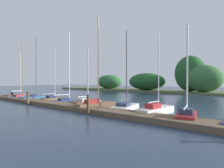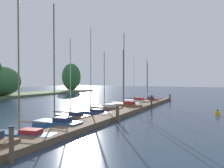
# 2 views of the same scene
# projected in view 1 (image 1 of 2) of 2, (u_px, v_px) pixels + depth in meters

# --- Properties ---
(dock_pier) EXTENTS (31.32, 1.80, 0.35)m
(dock_pier) POSITION_uv_depth(u_px,v_px,m) (65.00, 105.00, 16.79)
(dock_pier) COLOR brown
(dock_pier) RESTS_ON ground
(far_shore) EXTENTS (66.09, 8.31, 7.47)m
(far_shore) POSITION_uv_depth(u_px,v_px,m) (184.00, 81.00, 35.82)
(far_shore) COLOR #56663D
(far_shore) RESTS_ON ground
(sailboat_0) EXTENTS (1.43, 4.15, 6.75)m
(sailboat_0) POSITION_uv_depth(u_px,v_px,m) (20.00, 95.00, 26.57)
(sailboat_0) COLOR brown
(sailboat_0) RESTS_ON ground
(sailboat_1) EXTENTS (1.71, 3.92, 8.02)m
(sailboat_1) POSITION_uv_depth(u_px,v_px,m) (22.00, 96.00, 24.86)
(sailboat_1) COLOR #285684
(sailboat_1) RESTS_ON ground
(sailboat_2) EXTENTS (1.34, 3.58, 8.31)m
(sailboat_2) POSITION_uv_depth(u_px,v_px,m) (35.00, 97.00, 23.13)
(sailboat_2) COLOR #285684
(sailboat_2) RESTS_ON ground
(sailboat_3) EXTENTS (1.38, 3.12, 6.53)m
(sailboat_3) POSITION_uv_depth(u_px,v_px,m) (54.00, 98.00, 22.01)
(sailboat_3) COLOR brown
(sailboat_3) RESTS_ON ground
(sailboat_4) EXTENTS (1.48, 3.87, 7.94)m
(sailboat_4) POSITION_uv_depth(u_px,v_px,m) (68.00, 99.00, 20.10)
(sailboat_4) COLOR navy
(sailboat_4) RESTS_ON ground
(sailboat_5) EXTENTS (1.59, 3.48, 6.05)m
(sailboat_5) POSITION_uv_depth(u_px,v_px,m) (87.00, 102.00, 18.43)
(sailboat_5) COLOR brown
(sailboat_5) RESTS_ON ground
(sailboat_6) EXTENTS (1.73, 4.00, 8.39)m
(sailboat_6) POSITION_uv_depth(u_px,v_px,m) (97.00, 104.00, 16.01)
(sailboat_6) COLOR brown
(sailboat_6) RESTS_ON ground
(sailboat_7) EXTENTS (1.96, 3.88, 6.88)m
(sailboat_7) POSITION_uv_depth(u_px,v_px,m) (126.00, 106.00, 15.39)
(sailboat_7) COLOR silver
(sailboat_7) RESTS_ON ground
(sailboat_8) EXTENTS (1.43, 4.00, 6.04)m
(sailboat_8) POSITION_uv_depth(u_px,v_px,m) (157.00, 110.00, 13.35)
(sailboat_8) COLOR silver
(sailboat_8) RESTS_ON ground
(sailboat_9) EXTENTS (1.52, 3.23, 6.03)m
(sailboat_9) POSITION_uv_depth(u_px,v_px,m) (187.00, 115.00, 11.08)
(sailboat_9) COLOR maroon
(sailboat_9) RESTS_ON ground
(mooring_piling_1) EXTENTS (0.29, 0.29, 1.30)m
(mooring_piling_1) POSITION_uv_depth(u_px,v_px,m) (28.00, 98.00, 18.62)
(mooring_piling_1) COLOR brown
(mooring_piling_1) RESTS_ON ground
(mooring_piling_2) EXTENTS (0.23, 0.23, 1.46)m
(mooring_piling_2) POSITION_uv_depth(u_px,v_px,m) (88.00, 105.00, 13.07)
(mooring_piling_2) COLOR #4C3D28
(mooring_piling_2) RESTS_ON ground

